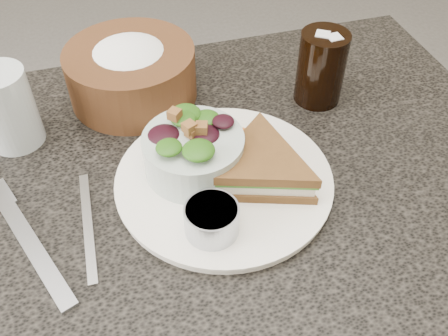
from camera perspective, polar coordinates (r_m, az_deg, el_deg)
name	(u,v)px	position (r m, az deg, el deg)	size (l,w,h in m)	color
dining_table	(198,325)	(0.98, -3.00, -17.49)	(1.00, 0.70, 0.75)	black
dinner_plate	(224,180)	(0.67, 0.00, -1.41)	(0.29, 0.29, 0.01)	white
sandwich	(260,167)	(0.65, 4.10, 0.06)	(0.17, 0.17, 0.05)	brown
salad_bowl	(193,148)	(0.66, -3.52, 2.34)	(0.13, 0.13, 0.08)	#A6B6AE
dressing_ramekin	(212,220)	(0.60, -1.41, -5.92)	(0.07, 0.07, 0.04)	#A1A7B1
orange_wedge	(238,133)	(0.72, 1.65, 4.01)	(0.05, 0.05, 0.02)	#FF6600
fork	(32,246)	(0.65, -21.08, -8.35)	(0.02, 0.21, 0.01)	#A9ACB2
knife	(88,225)	(0.65, -15.29, -6.33)	(0.01, 0.18, 0.00)	#ADADAD
bread_basket	(130,66)	(0.80, -10.64, 11.42)	(0.20, 0.20, 0.11)	#482C19
cola_glass	(322,64)	(0.80, 11.09, 11.54)	(0.07, 0.07, 0.13)	black
water_glass	(7,108)	(0.77, -23.54, 6.27)	(0.08, 0.08, 0.12)	silver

